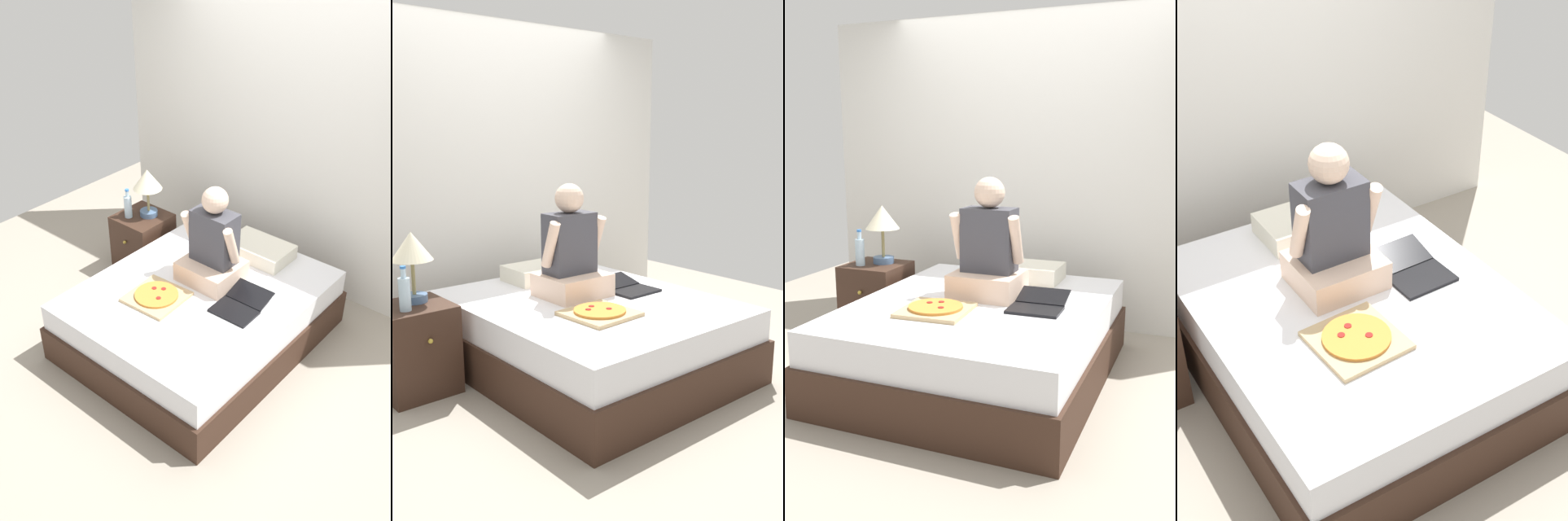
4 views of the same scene
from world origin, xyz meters
The scene contains 10 objects.
ground_plane centered at (0.00, 0.00, 0.00)m, with size 5.76×5.76×0.00m, color #9E9384.
wall_back centered at (0.00, 1.32, 1.25)m, with size 3.76×0.12×2.50m, color silver.
bed centered at (0.00, 0.00, 0.25)m, with size 1.55×1.92×0.50m.
nightstand_left centered at (-1.06, 0.45, 0.29)m, with size 0.44×0.47×0.57m.
lamp_on_left_nightstand centered at (-1.02, 0.50, 0.90)m, with size 0.26×0.26×0.45m.
water_bottle centered at (-1.14, 0.36, 0.68)m, with size 0.07×0.07×0.28m.
pillow centered at (0.08, 0.68, 0.56)m, with size 0.52×0.34×0.12m, color silver.
person_seated centered at (-0.02, 0.17, 0.79)m, with size 0.47×0.40×0.78m.
laptop centered at (0.38, 0.00, 0.52)m, with size 0.33×0.42×0.07m.
pizza_box centered at (-0.17, -0.31, 0.52)m, with size 0.42×0.42×0.05m.
Camera 2 is at (-2.46, -2.90, 1.62)m, focal length 40.00 mm.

